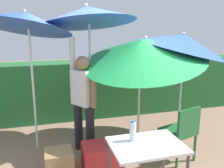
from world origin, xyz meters
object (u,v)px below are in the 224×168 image
at_px(umbrella_navy, 88,15).
at_px(person_vendor, 83,98).
at_px(umbrella_rainbow, 184,42).
at_px(chair_plastic, 182,130).
at_px(umbrella_yellow, 143,50).
at_px(folding_table, 147,152).
at_px(bottle_water, 133,131).
at_px(crate_cardboard, 59,162).
at_px(umbrella_orange, 27,21).
at_px(cooler_box, 102,156).

relative_size(umbrella_navy, person_vendor, 1.34).
relative_size(umbrella_rainbow, chair_plastic, 2.41).
bearing_deg(umbrella_yellow, folding_table, -110.00).
bearing_deg(umbrella_rainbow, bottle_water, -136.22).
height_order(umbrella_yellow, crate_cardboard, umbrella_yellow).
bearing_deg(umbrella_navy, bottle_water, -83.64).
bearing_deg(umbrella_orange, person_vendor, -24.36).
xyz_separation_m(umbrella_rainbow, chair_plastic, (-0.38, -0.71, -1.26)).
bearing_deg(crate_cardboard, umbrella_yellow, 17.06).
bearing_deg(cooler_box, umbrella_orange, 135.58).
relative_size(umbrella_navy, chair_plastic, 2.83).
xyz_separation_m(umbrella_navy, crate_cardboard, (-0.60, -0.83, -2.04)).
bearing_deg(folding_table, crate_cardboard, 134.39).
bearing_deg(chair_plastic, umbrella_navy, 140.95).
bearing_deg(umbrella_yellow, bottle_water, -116.54).
bearing_deg(folding_table, chair_plastic, 39.86).
bearing_deg(person_vendor, umbrella_yellow, -6.08).
distance_m(chair_plastic, bottle_water, 1.29).
height_order(crate_cardboard, folding_table, folding_table).
height_order(umbrella_rainbow, umbrella_yellow, umbrella_yellow).
height_order(umbrella_orange, bottle_water, umbrella_orange).
height_order(chair_plastic, crate_cardboard, chair_plastic).
height_order(folding_table, bottle_water, bottle_water).
relative_size(umbrella_orange, person_vendor, 1.33).
bearing_deg(umbrella_rainbow, folding_table, -131.17).
relative_size(cooler_box, bottle_water, 2.33).
height_order(chair_plastic, cooler_box, chair_plastic).
relative_size(crate_cardboard, bottle_water, 1.62).
bearing_deg(cooler_box, crate_cardboard, 176.40).
relative_size(umbrella_navy, crate_cardboard, 6.47).
distance_m(umbrella_orange, folding_table, 2.64).
xyz_separation_m(umbrella_rainbow, bottle_water, (-1.42, -1.36, -0.88)).
bearing_deg(person_vendor, cooler_box, -74.31).
xyz_separation_m(umbrella_navy, chair_plastic, (1.22, -0.99, -1.70)).
distance_m(cooler_box, crate_cardboard, 0.61).
distance_m(umbrella_yellow, cooler_box, 1.76).
xyz_separation_m(umbrella_yellow, umbrella_navy, (-0.80, 0.39, 0.53)).
height_order(umbrella_orange, person_vendor, umbrella_orange).
bearing_deg(cooler_box, umbrella_navy, 90.46).
xyz_separation_m(person_vendor, chair_plastic, (1.38, -0.70, -0.42)).
bearing_deg(bottle_water, crate_cardboard, 134.09).
bearing_deg(umbrella_rainbow, umbrella_orange, 172.25).
relative_size(umbrella_orange, umbrella_navy, 0.99).
xyz_separation_m(umbrella_orange, folding_table, (1.25, -1.82, -1.44)).
distance_m(umbrella_rainbow, umbrella_navy, 1.68).
distance_m(person_vendor, cooler_box, 0.96).
relative_size(umbrella_orange, folding_table, 3.13).
xyz_separation_m(umbrella_yellow, folding_table, (-0.50, -1.36, -1.00)).
xyz_separation_m(umbrella_yellow, cooler_box, (-0.80, -0.47, -1.49)).
distance_m(umbrella_rainbow, crate_cardboard, 2.78).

